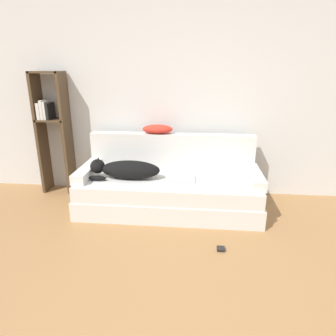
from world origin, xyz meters
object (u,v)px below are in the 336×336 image
at_px(dog, 126,169).
at_px(power_adapter, 221,249).
at_px(throw_pillow, 158,129).
at_px(bookshelf, 52,126).
at_px(couch, 169,193).
at_px(laptop, 183,179).

bearing_deg(dog, power_adapter, -35.32).
xyz_separation_m(throw_pillow, bookshelf, (-1.36, 0.03, -0.00)).
distance_m(couch, dog, 0.58).
bearing_deg(bookshelf, laptop, -14.97).
height_order(laptop, power_adapter, laptop).
height_order(throw_pillow, bookshelf, bookshelf).
bearing_deg(laptop, power_adapter, -63.82).
xyz_separation_m(couch, throw_pillow, (-0.18, 0.38, 0.68)).
height_order(dog, power_adapter, dog).
xyz_separation_m(dog, throw_pillow, (0.31, 0.45, 0.38)).
distance_m(dog, throw_pillow, 0.66).
bearing_deg(throw_pillow, dog, -124.54).
height_order(laptop, bookshelf, bookshelf).
bearing_deg(power_adapter, dog, 144.68).
height_order(dog, laptop, dog).
bearing_deg(couch, bookshelf, 164.95).
distance_m(throw_pillow, power_adapter, 1.64).
xyz_separation_m(throw_pillow, power_adapter, (0.73, -1.19, -0.86)).
xyz_separation_m(couch, power_adapter, (0.56, -0.81, -0.18)).
height_order(laptop, throw_pillow, throw_pillow).
bearing_deg(laptop, dog, -178.73).
bearing_deg(bookshelf, power_adapter, -30.24).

